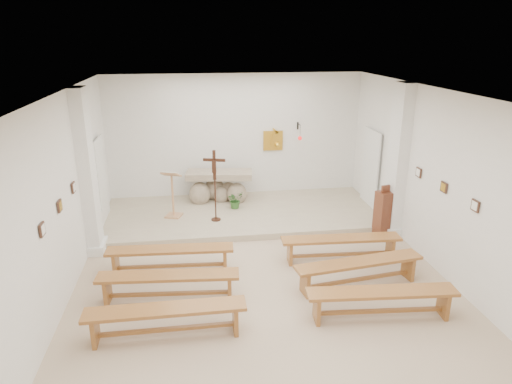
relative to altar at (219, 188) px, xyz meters
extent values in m
cube|color=#CAB492|center=(0.54, -4.40, -0.50)|extent=(7.00, 10.00, 0.00)
cube|color=white|center=(-2.95, -4.40, 1.25)|extent=(0.02, 10.00, 3.50)
cube|color=white|center=(4.03, -4.40, 1.25)|extent=(0.02, 10.00, 3.50)
cube|color=white|center=(0.54, 0.59, 1.25)|extent=(7.00, 0.02, 3.50)
cube|color=silver|center=(0.54, -4.40, 2.99)|extent=(7.00, 10.00, 0.02)
cube|color=#BAAE8F|center=(0.54, -0.90, -0.42)|extent=(6.98, 3.00, 0.15)
cube|color=white|center=(-2.83, -2.40, 1.25)|extent=(0.26, 0.55, 3.50)
cube|color=white|center=(3.91, -2.40, 1.25)|extent=(0.26, 0.55, 3.50)
cube|color=gold|center=(1.59, 0.56, 1.15)|extent=(0.55, 0.04, 0.55)
cube|color=black|center=(2.29, 0.57, 1.55)|extent=(0.04, 0.02, 0.20)
cylinder|color=black|center=(2.29, 0.42, 1.62)|extent=(0.02, 0.30, 0.02)
cylinder|color=black|center=(2.29, 0.27, 1.45)|extent=(0.01, 0.01, 0.34)
sphere|color=red|center=(2.29, 0.27, 1.26)|extent=(0.11, 0.11, 0.11)
cube|color=#40271C|center=(-2.93, -5.20, 1.22)|extent=(0.03, 0.20, 0.20)
cube|color=#40271C|center=(-2.93, -4.20, 1.22)|extent=(0.03, 0.20, 0.20)
cube|color=#40271C|center=(-2.93, -3.20, 1.22)|extent=(0.03, 0.20, 0.20)
cube|color=#40271C|center=(4.01, -5.20, 1.22)|extent=(0.03, 0.20, 0.20)
cube|color=#40271C|center=(4.01, -4.20, 1.22)|extent=(0.03, 0.20, 0.20)
cube|color=#40271C|center=(4.01, -3.20, 1.22)|extent=(0.03, 0.20, 0.20)
cube|color=silver|center=(-2.89, -1.70, -0.23)|extent=(0.10, 0.85, 0.52)
cube|color=silver|center=(3.97, -1.70, -0.23)|extent=(0.10, 0.85, 0.52)
ellipsoid|color=tan|center=(-0.52, -0.08, -0.11)|extent=(0.57, 0.49, 0.65)
ellipsoid|color=tan|center=(0.48, -0.18, -0.12)|extent=(0.53, 0.45, 0.61)
ellipsoid|color=tan|center=(-0.10, 0.18, -0.09)|extent=(0.61, 0.52, 0.57)
ellipsoid|color=tan|center=(0.28, 0.11, -0.14)|extent=(0.49, 0.42, 0.53)
ellipsoid|color=tan|center=(0.06, -0.06, -0.17)|extent=(0.42, 0.36, 0.49)
cube|color=tan|center=(0.02, 0.00, 0.39)|extent=(1.83, 0.91, 0.17)
cube|color=tan|center=(-1.20, -1.00, -0.33)|extent=(0.47, 0.47, 0.04)
cylinder|color=tan|center=(-1.20, -1.00, 0.17)|extent=(0.05, 0.05, 1.05)
cube|color=tan|center=(-1.20, -1.02, 0.75)|extent=(0.52, 0.44, 0.17)
cube|color=white|center=(-1.22, -1.06, 0.80)|extent=(0.44, 0.37, 0.13)
cylinder|color=#3C1C13|center=(-0.17, -1.40, -0.33)|extent=(0.23, 0.23, 0.03)
cylinder|color=#3C1C13|center=(-0.17, -1.40, 0.18)|extent=(0.03, 0.03, 1.06)
cube|color=#3C1C13|center=(-0.17, -1.40, 1.05)|extent=(0.08, 0.07, 0.72)
cube|color=#3C1C13|center=(-0.17, -1.40, 1.17)|extent=(0.52, 0.20, 0.07)
cube|color=#3C1C13|center=(-0.18, -1.42, 1.02)|extent=(0.10, 0.06, 0.31)
imported|color=#316327|center=(0.39, -0.64, -0.12)|extent=(0.54, 0.52, 0.45)
cube|color=brown|center=(3.64, -2.50, 0.03)|extent=(0.40, 0.40, 1.06)
cube|color=brown|center=(3.64, -2.50, 0.64)|extent=(0.22, 0.10, 0.17)
cube|color=#955F2B|center=(-1.19, -3.60, -0.01)|extent=(2.48, 0.54, 0.06)
cube|color=#955F2B|center=(-2.25, -3.53, -0.26)|extent=(0.09, 0.36, 0.47)
cube|color=#955F2B|center=(-0.13, -3.66, -0.26)|extent=(0.09, 0.36, 0.47)
cube|color=#955F2B|center=(-1.19, -3.60, -0.36)|extent=(2.07, 0.19, 0.06)
cube|color=#955F2B|center=(2.27, -3.60, -0.01)|extent=(2.48, 0.52, 0.06)
cube|color=#955F2B|center=(1.21, -3.54, -0.26)|extent=(0.09, 0.36, 0.47)
cube|color=#955F2B|center=(3.33, -3.65, -0.26)|extent=(0.09, 0.36, 0.47)
cube|color=#955F2B|center=(2.27, -3.60, -0.36)|extent=(2.07, 0.17, 0.06)
cube|color=#955F2B|center=(-1.19, -4.64, -0.01)|extent=(2.48, 0.60, 0.06)
cube|color=#955F2B|center=(-2.25, -4.55, -0.26)|extent=(0.10, 0.36, 0.47)
cube|color=#955F2B|center=(-0.13, -4.73, -0.26)|extent=(0.10, 0.36, 0.47)
cube|color=#955F2B|center=(-1.19, -4.64, -0.36)|extent=(2.07, 0.24, 0.06)
cube|color=#955F2B|center=(2.27, -4.64, -0.01)|extent=(2.49, 0.73, 0.06)
cube|color=#955F2B|center=(1.22, -4.79, -0.26)|extent=(0.12, 0.36, 0.47)
cube|color=#955F2B|center=(3.32, -4.49, -0.26)|extent=(0.12, 0.36, 0.47)
cube|color=#955F2B|center=(2.27, -4.64, -0.36)|extent=(2.06, 0.35, 0.06)
cube|color=#955F2B|center=(-1.19, -5.68, -0.01)|extent=(2.46, 0.40, 0.06)
cube|color=#955F2B|center=(-2.25, -5.68, -0.26)|extent=(0.07, 0.36, 0.47)
cube|color=#955F2B|center=(-0.13, -5.68, -0.26)|extent=(0.07, 0.36, 0.47)
cube|color=#955F2B|center=(-1.19, -5.68, -0.36)|extent=(2.07, 0.07, 0.06)
cube|color=#955F2B|center=(2.27, -5.68, -0.01)|extent=(2.48, 0.58, 0.06)
cube|color=#955F2B|center=(1.21, -5.60, -0.26)|extent=(0.09, 0.36, 0.47)
cube|color=#955F2B|center=(3.33, -5.76, -0.26)|extent=(0.09, 0.36, 0.47)
cube|color=#955F2B|center=(2.27, -5.68, -0.36)|extent=(2.07, 0.23, 0.06)
camera|label=1|loc=(-0.69, -11.79, 3.93)|focal=32.00mm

